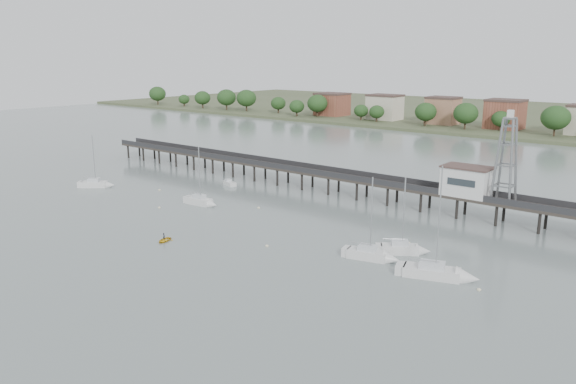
# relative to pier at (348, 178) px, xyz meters

# --- Properties ---
(ground_plane) EXTENTS (500.00, 500.00, 0.00)m
(ground_plane) POSITION_rel_pier_xyz_m (0.00, -60.00, -3.79)
(ground_plane) COLOR slate
(ground_plane) RESTS_ON ground
(pier) EXTENTS (150.00, 5.00, 5.50)m
(pier) POSITION_rel_pier_xyz_m (0.00, 0.00, 0.00)
(pier) COLOR #2D2823
(pier) RESTS_ON ground
(pier_building) EXTENTS (8.40, 5.40, 5.30)m
(pier_building) POSITION_rel_pier_xyz_m (25.00, 0.00, 2.87)
(pier_building) COLOR silver
(pier_building) RESTS_ON ground
(lattice_tower) EXTENTS (3.20, 3.20, 15.50)m
(lattice_tower) POSITION_rel_pier_xyz_m (31.50, 0.00, 7.31)
(lattice_tower) COLOR slate
(lattice_tower) RESTS_ON ground
(sailboat_c) EXTENTS (7.88, 3.96, 12.57)m
(sailboat_c) POSITION_rel_pier_xyz_m (23.95, -29.16, -3.15)
(sailboat_c) COLOR silver
(sailboat_c) RESTS_ON ground
(sailboat_d) EXTENTS (10.00, 5.74, 15.74)m
(sailboat_d) POSITION_rel_pier_xyz_m (34.49, -29.37, -3.16)
(sailboat_d) COLOR silver
(sailboat_d) RESTS_ON ground
(sailboat_a) EXTENTS (6.96, 6.22, 12.09)m
(sailboat_a) POSITION_rel_pier_xyz_m (-46.69, -28.11, -3.15)
(sailboat_a) COLOR silver
(sailboat_a) RESTS_ON ground
(sailboat_b) EXTENTS (7.35, 2.78, 11.97)m
(sailboat_b) POSITION_rel_pier_xyz_m (-17.39, -24.07, -3.15)
(sailboat_b) COLOR silver
(sailboat_b) RESTS_ON ground
(sailboat_f) EXTENTS (7.15, 5.75, 12.00)m
(sailboat_f) POSITION_rel_pier_xyz_m (26.15, -23.92, -3.15)
(sailboat_f) COLOR silver
(sailboat_f) RESTS_ON ground
(white_tender) EXTENTS (3.97, 2.61, 1.43)m
(white_tender) POSITION_rel_pier_xyz_m (-25.80, -8.54, -3.35)
(white_tender) COLOR silver
(white_tender) RESTS_ON ground
(yellow_dinghy) EXTENTS (2.08, 1.11, 2.80)m
(yellow_dinghy) POSITION_rel_pier_xyz_m (-5.77, -42.78, -3.79)
(yellow_dinghy) COLOR gold
(yellow_dinghy) RESTS_ON ground
(dinghy_occupant) EXTENTS (0.67, 1.19, 0.27)m
(dinghy_occupant) POSITION_rel_pier_xyz_m (-5.77, -42.78, -3.79)
(dinghy_occupant) COLOR black
(dinghy_occupant) RESTS_ON ground
(mooring_buoys) EXTENTS (73.85, 16.10, 0.39)m
(mooring_buoys) POSITION_rel_pier_xyz_m (1.32, -25.90, -3.71)
(mooring_buoys) COLOR beige
(mooring_buoys) RESTS_ON ground
(far_shore) EXTENTS (500.00, 170.00, 10.40)m
(far_shore) POSITION_rel_pier_xyz_m (0.36, 179.58, -2.85)
(far_shore) COLOR #475133
(far_shore) RESTS_ON ground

